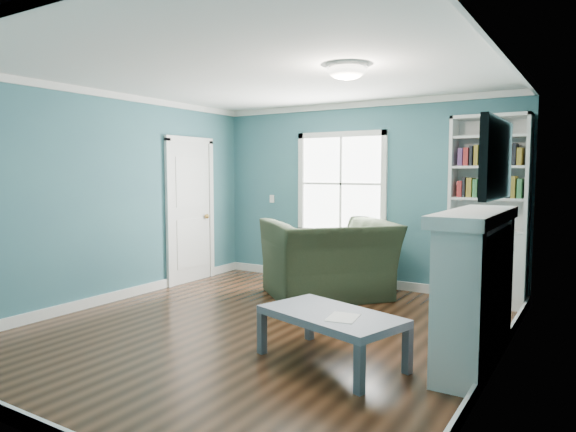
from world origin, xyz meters
The scene contains 13 objects.
floor centered at (0.00, 0.00, 0.00)m, with size 5.00×5.00×0.00m, color black.
room_walls centered at (0.00, 0.00, 1.58)m, with size 5.00×5.00×5.00m.
trim centered at (0.00, 0.00, 1.24)m, with size 4.50×5.00×2.60m.
window centered at (-0.30, 2.49, 1.45)m, with size 1.40×0.06×1.50m.
bookshelf centered at (1.77, 2.30, 0.92)m, with size 0.90×0.35×2.31m.
fireplace centered at (2.08, 0.20, 0.64)m, with size 0.44×1.58×1.30m.
tv centered at (2.20, 0.20, 1.72)m, with size 0.06×1.10×0.65m, color black.
door centered at (-2.22, 1.40, 1.07)m, with size 0.12×0.98×2.17m.
ceiling_fixture centered at (0.90, 0.10, 2.55)m, with size 0.38×0.38×0.15m.
light_switch centered at (-1.50, 2.48, 1.20)m, with size 0.08×0.01×0.12m, color white.
recliner centered at (-0.04, 1.60, 0.67)m, with size 1.53×0.99×1.33m, color #1F2D1C.
coffee_table centered at (1.03, -0.44, 0.38)m, with size 1.34×0.97×0.44m.
paper_sheet centered at (1.19, -0.54, 0.44)m, with size 0.23×0.29×0.00m, color white.
Camera 1 is at (2.95, -4.25, 1.62)m, focal length 32.00 mm.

